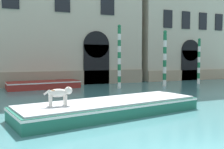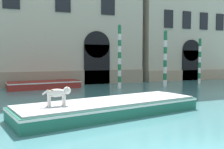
# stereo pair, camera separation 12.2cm
# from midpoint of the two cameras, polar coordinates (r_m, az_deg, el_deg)

# --- Properties ---
(palazzo_right) EXTENTS (10.39, 6.13, 16.48)m
(palazzo_right) POSITION_cam_midpoint_polar(r_m,az_deg,el_deg) (30.30, 13.70, 15.02)
(palazzo_right) COLOR #BCB29E
(palazzo_right) RESTS_ON ground_plane
(boat_foreground) EXTENTS (8.04, 3.77, 0.57)m
(boat_foreground) POSITION_cam_midpoint_polar(r_m,az_deg,el_deg) (10.73, -0.59, -7.07)
(boat_foreground) COLOR #1E6651
(boat_foreground) RESTS_ON ground_plane
(dog_on_deck) EXTENTS (1.05, 0.32, 0.70)m
(dog_on_deck) POSITION_cam_midpoint_polar(r_m,az_deg,el_deg) (9.72, -11.63, -4.00)
(dog_on_deck) COLOR silver
(dog_on_deck) RESTS_ON boat_foreground
(boat_moored_near_palazzo) EXTENTS (5.29, 2.29, 0.53)m
(boat_moored_near_palazzo) POSITION_cam_midpoint_polar(r_m,az_deg,el_deg) (19.94, -14.85, -2.14)
(boat_moored_near_palazzo) COLOR maroon
(boat_moored_near_palazzo) RESTS_ON ground_plane
(mooring_pole_0) EXTENTS (0.25, 0.25, 4.68)m
(mooring_pole_0) POSITION_cam_midpoint_polar(r_m,az_deg,el_deg) (19.28, 1.41, 3.98)
(mooring_pole_0) COLOR white
(mooring_pole_0) RESTS_ON ground_plane
(mooring_pole_2) EXTENTS (0.29, 0.29, 4.38)m
(mooring_pole_2) POSITION_cam_midpoint_polar(r_m,az_deg,el_deg) (20.89, 11.24, 3.50)
(mooring_pole_2) COLOR white
(mooring_pole_2) RESTS_ON ground_plane
(mooring_pole_3) EXTENTS (0.24, 0.24, 3.90)m
(mooring_pole_3) POSITION_cam_midpoint_polar(r_m,az_deg,el_deg) (23.72, 18.25, 2.84)
(mooring_pole_3) COLOR white
(mooring_pole_3) RESTS_ON ground_plane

